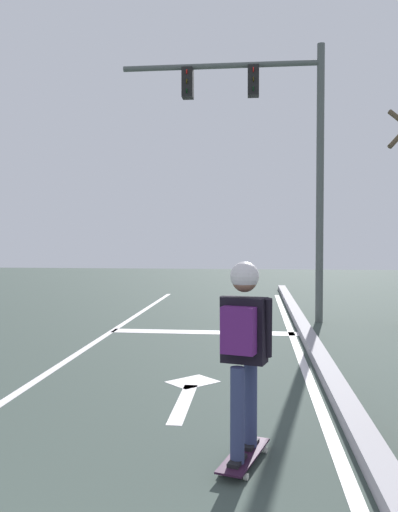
{
  "coord_description": "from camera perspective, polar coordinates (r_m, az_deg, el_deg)",
  "views": [
    {
      "loc": [
        2.04,
        -0.7,
        1.8
      ],
      "look_at": [
        1.28,
        6.49,
        1.55
      ],
      "focal_mm": 37.0,
      "sensor_mm": 36.0,
      "label": 1
    }
  ],
  "objects": [
    {
      "name": "lane_arrow_stem",
      "position": [
        5.96,
        -1.69,
        -15.57
      ],
      "size": [
        0.16,
        1.4,
        0.01
      ],
      "primitive_type": "cube",
      "color": "silver",
      "rests_on": "ground"
    },
    {
      "name": "curb_strip",
      "position": [
        6.98,
        13.96,
        -12.44
      ],
      "size": [
        0.24,
        24.0,
        0.14
      ],
      "primitive_type": "cube",
      "color": "#969399",
      "rests_on": "ground"
    },
    {
      "name": "lane_line_center",
      "position": [
        7.46,
        -16.05,
        -12.06
      ],
      "size": [
        0.12,
        20.0,
        0.01
      ],
      "primitive_type": "cube",
      "color": "silver",
      "rests_on": "ground"
    },
    {
      "name": "lane_arrow_head",
      "position": [
        6.77,
        -0.69,
        -13.42
      ],
      "size": [
        0.71,
        0.71,
        0.01
      ],
      "primitive_type": "cube",
      "rotation": [
        0.0,
        0.0,
        0.79
      ],
      "color": "silver",
      "rests_on": "ground"
    },
    {
      "name": "lane_line_curbside",
      "position": [
        6.97,
        11.87,
        -13.02
      ],
      "size": [
        0.12,
        20.0,
        0.01
      ],
      "primitive_type": "cube",
      "color": "silver",
      "rests_on": "ground"
    },
    {
      "name": "traffic_signal_mast",
      "position": [
        11.7,
        7.71,
        13.36
      ],
      "size": [
        4.34,
        0.34,
        5.9
      ],
      "color": "#505754",
      "rests_on": "ground"
    },
    {
      "name": "skater",
      "position": [
        4.2,
        4.85,
        -8.55
      ],
      "size": [
        0.42,
        0.59,
        1.53
      ],
      "color": "navy",
      "rests_on": "skateboard"
    },
    {
      "name": "skateboard",
      "position": [
        4.5,
        4.89,
        -20.7
      ],
      "size": [
        0.42,
        0.82,
        0.08
      ],
      "color": "black",
      "rests_on": "ground"
    },
    {
      "name": "stop_bar",
      "position": [
        10.17,
        0.61,
        -8.23
      ],
      "size": [
        3.58,
        0.4,
        0.01
      ],
      "primitive_type": "cube",
      "color": "silver",
      "rests_on": "ground"
    }
  ]
}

